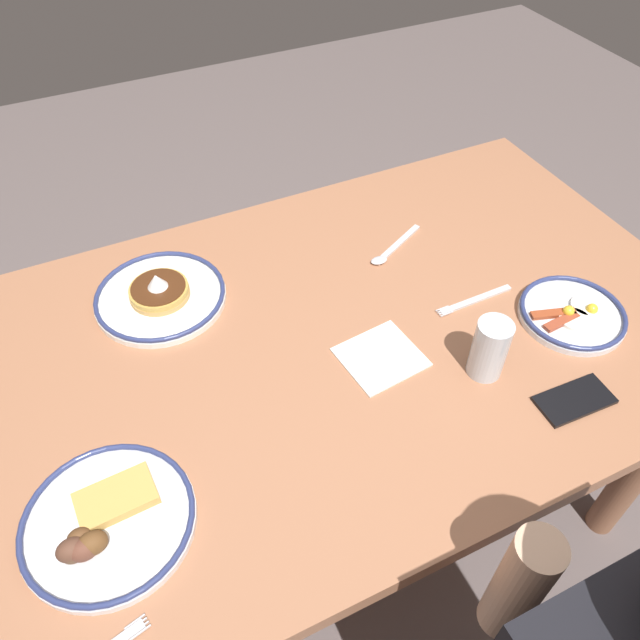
{
  "coord_description": "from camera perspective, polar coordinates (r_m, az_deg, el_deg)",
  "views": [
    {
      "loc": [
        0.44,
        0.75,
        1.68
      ],
      "look_at": [
        0.07,
        -0.03,
        0.79
      ],
      "focal_mm": 34.36,
      "sensor_mm": 36.0,
      "label": 1
    }
  ],
  "objects": [
    {
      "name": "plate_far_companion",
      "position": [
        1.06,
        -19.28,
        -17.35
      ],
      "size": [
        0.27,
        0.27,
        0.05
      ],
      "color": "white",
      "rests_on": "dining_table"
    },
    {
      "name": "plate_center_pancakes",
      "position": [
        1.38,
        22.45,
        0.56
      ],
      "size": [
        0.22,
        0.22,
        0.04
      ],
      "color": "white",
      "rests_on": "dining_table"
    },
    {
      "name": "cell_phone",
      "position": [
        1.24,
        22.61,
        -6.89
      ],
      "size": [
        0.15,
        0.08,
        0.01
      ],
      "primitive_type": "cube",
      "rotation": [
        0.0,
        0.0,
        -0.04
      ],
      "color": "black",
      "rests_on": "dining_table"
    },
    {
      "name": "plate_near_main",
      "position": [
        1.35,
        -14.66,
        2.26
      ],
      "size": [
        0.28,
        0.28,
        0.07
      ],
      "color": "white",
      "rests_on": "dining_table"
    },
    {
      "name": "dining_table",
      "position": [
        1.35,
        3.2,
        -3.74
      ],
      "size": [
        1.49,
        0.97,
        0.76
      ],
      "color": "#A76C4B",
      "rests_on": "ground_plane"
    },
    {
      "name": "ground_plane",
      "position": [
        1.89,
        2.37,
        -16.46
      ],
      "size": [
        6.0,
        6.0,
        0.0
      ],
      "primitive_type": "plane",
      "color": "#655856"
    },
    {
      "name": "drinking_glass",
      "position": [
        1.19,
        15.45,
        -2.81
      ],
      "size": [
        0.07,
        0.07,
        0.13
      ],
      "color": "silver",
      "rests_on": "dining_table"
    },
    {
      "name": "paper_napkin",
      "position": [
        1.22,
        5.68,
        -3.44
      ],
      "size": [
        0.16,
        0.16,
        0.0
      ],
      "primitive_type": "cube",
      "rotation": [
        0.0,
        0.0,
        0.11
      ],
      "color": "white",
      "rests_on": "dining_table"
    },
    {
      "name": "fork_near",
      "position": [
        1.36,
        14.15,
        1.79
      ],
      "size": [
        0.19,
        0.02,
        0.01
      ],
      "color": "silver",
      "rests_on": "dining_table"
    },
    {
      "name": "tea_spoon",
      "position": [
        1.45,
        6.55,
        6.43
      ],
      "size": [
        0.17,
        0.09,
        0.01
      ],
      "color": "silver",
      "rests_on": "dining_table"
    }
  ]
}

